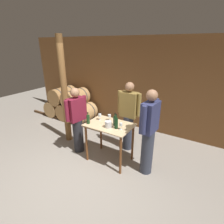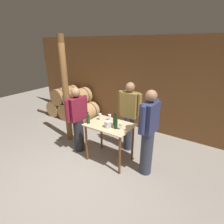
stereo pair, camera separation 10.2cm
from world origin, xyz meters
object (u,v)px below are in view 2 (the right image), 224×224
object	(u,v)px
wine_glass_near_right	(120,125)
ice_bucket	(108,124)
person_host	(129,116)
wine_glass_near_left	(100,115)
wine_bottle_center	(116,123)
person_visitor_with_scarf	(78,119)
person_visitor_bearded	(148,132)
wine_bottle_left	(115,121)
wine_bottle_far_left	(88,119)
wine_glass_near_center	(110,116)
wooden_post	(66,92)

from	to	relation	value
wine_glass_near_right	ice_bucket	world-z (taller)	wine_glass_near_right
person_host	wine_glass_near_left	bearing A→B (deg)	-127.67
wine_bottle_center	wine_glass_near_right	xyz separation A→B (m)	(0.10, 0.01, -0.02)
person_host	person_visitor_with_scarf	world-z (taller)	person_host
person_host	person_visitor_bearded	xyz separation A→B (m)	(0.72, -0.58, 0.03)
wine_bottle_left	wine_glass_near_left	distance (m)	0.43
wine_bottle_far_left	wine_bottle_center	size ratio (longest dim) A/B	0.82
wine_bottle_far_left	wine_bottle_center	bearing A→B (deg)	10.37
wine_bottle_center	ice_bucket	world-z (taller)	wine_bottle_center
wine_glass_near_center	wine_bottle_far_left	bearing A→B (deg)	-127.45
wine_bottle_center	person_visitor_with_scarf	size ratio (longest dim) A/B	0.20
wine_glass_near_left	person_visitor_with_scarf	xyz separation A→B (m)	(-0.54, -0.16, -0.16)
wine_bottle_center	wine_glass_near_center	bearing A→B (deg)	141.25
wooden_post	ice_bucket	distance (m)	1.58
wooden_post	ice_bucket	world-z (taller)	wooden_post
wine_bottle_left	ice_bucket	size ratio (longest dim) A/B	2.08
wooden_post	wine_bottle_far_left	bearing A→B (deg)	-19.75
wine_bottle_center	wine_bottle_far_left	bearing A→B (deg)	-169.63
wine_glass_near_left	person_host	bearing A→B (deg)	52.33
wine_glass_near_right	wine_bottle_center	bearing A→B (deg)	-176.30
ice_bucket	person_visitor_with_scarf	size ratio (longest dim) A/B	0.09
wine_glass_near_center	person_host	xyz separation A→B (m)	(0.25, 0.46, -0.10)
wine_glass_near_right	ice_bucket	xyz separation A→B (m)	(-0.27, -0.05, -0.04)
person_visitor_with_scarf	wine_bottle_center	bearing A→B (deg)	-0.18
wine_glass_near_center	wine_bottle_center	bearing A→B (deg)	-38.75
person_visitor_with_scarf	person_visitor_bearded	xyz separation A→B (m)	(1.70, 0.14, 0.09)
wine_glass_near_right	person_host	world-z (taller)	person_host
wine_glass_near_center	person_visitor_bearded	distance (m)	0.98
wooden_post	ice_bucket	bearing A→B (deg)	-11.47
wine_glass_near_right	person_host	size ratio (longest dim) A/B	0.08
wine_bottle_far_left	wine_bottle_left	bearing A→B (deg)	22.31
wine_bottle_left	person_visitor_with_scarf	bearing A→B (deg)	-174.05
wooden_post	wine_bottle_far_left	size ratio (longest dim) A/B	10.49
wine_glass_near_left	ice_bucket	xyz separation A→B (m)	(0.36, -0.21, -0.04)
wine_bottle_far_left	wine_glass_near_right	xyz separation A→B (m)	(0.73, 0.12, 0.00)
wooden_post	wine_glass_near_center	distance (m)	1.38
wine_bottle_far_left	person_host	world-z (taller)	person_host
ice_bucket	person_host	xyz separation A→B (m)	(0.08, 0.77, -0.06)
wine_glass_near_left	ice_bucket	bearing A→B (deg)	-30.57
wine_glass_near_center	wine_glass_near_right	bearing A→B (deg)	-30.75
wine_bottle_far_left	person_visitor_bearded	world-z (taller)	person_visitor_bearded
wine_bottle_far_left	person_visitor_bearded	bearing A→B (deg)	11.63
wine_bottle_left	ice_bucket	bearing A→B (deg)	-115.16
wine_glass_near_right	person_visitor_with_scarf	distance (m)	1.18
person_visitor_with_scarf	wine_glass_near_left	bearing A→B (deg)	16.75
wine_bottle_far_left	person_visitor_bearded	size ratio (longest dim) A/B	0.15
wine_bottle_left	wine_glass_near_left	world-z (taller)	wine_bottle_left
wine_glass_near_right	person_host	bearing A→B (deg)	104.85
person_visitor_bearded	wooden_post	bearing A→B (deg)	177.14
wooden_post	wine_glass_near_center	bearing A→B (deg)	0.31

